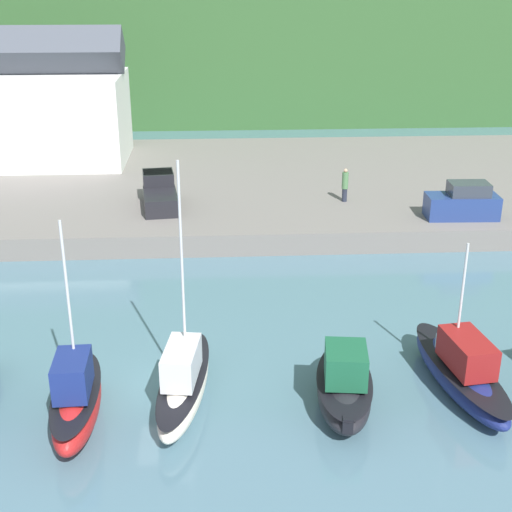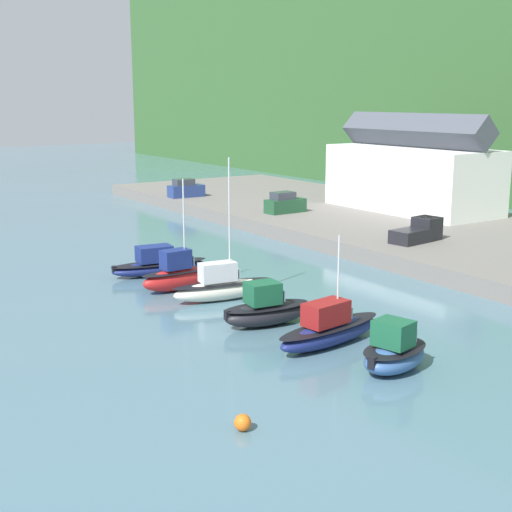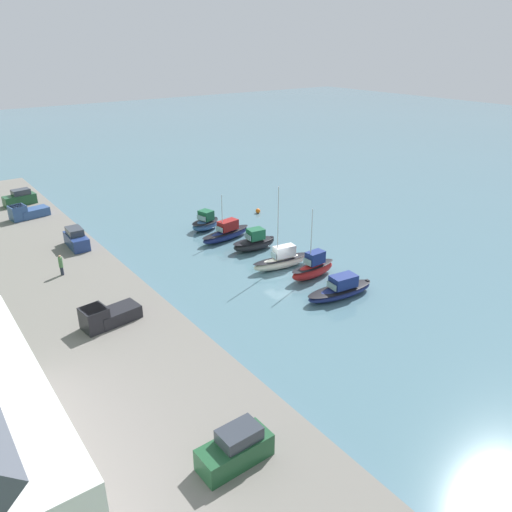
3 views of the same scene
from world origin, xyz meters
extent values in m
plane|color=slate|center=(0.00, 0.00, 0.00)|extent=(320.00, 320.00, 0.00)
cube|color=slate|center=(0.00, 25.77, 0.64)|extent=(104.89, 24.42, 1.29)
ellipsoid|color=navy|center=(-7.76, -1.21, 0.52)|extent=(2.86, 7.36, 1.03)
ellipsoid|color=black|center=(-7.76, -1.21, 0.88)|extent=(2.96, 7.52, 0.12)
cube|color=navy|center=(-7.80, -1.56, 1.61)|extent=(1.81, 2.67, 1.16)
cube|color=#8CA5B2|center=(-7.64, -0.17, 1.44)|extent=(1.37, 0.26, 0.58)
cube|color=black|center=(-8.17, -4.59, 0.72)|extent=(0.39, 0.32, 0.56)
ellipsoid|color=red|center=(-3.04, -1.99, 0.77)|extent=(1.74, 5.56, 1.54)
ellipsoid|color=black|center=(-3.04, -1.99, 1.31)|extent=(1.80, 5.67, 0.12)
cube|color=navy|center=(-3.03, -2.26, 2.19)|extent=(1.23, 1.97, 1.29)
cube|color=#8CA5B2|center=(-3.06, -1.15, 1.99)|extent=(1.05, 0.14, 0.64)
cylinder|color=silver|center=(-3.05, -1.58, 4.54)|extent=(0.10, 0.10, 6.00)
ellipsoid|color=white|center=(0.69, -0.83, 0.65)|extent=(2.42, 6.84, 1.29)
ellipsoid|color=black|center=(0.69, -0.83, 1.10)|extent=(2.50, 6.98, 0.12)
cube|color=silver|center=(0.64, -1.16, 1.90)|extent=(1.44, 2.48, 1.22)
cube|color=#8CA5B2|center=(0.82, 0.15, 1.72)|extent=(1.02, 0.24, 0.61)
cylinder|color=silver|center=(0.76, -0.33, 5.23)|extent=(0.10, 0.10, 7.87)
ellipsoid|color=black|center=(6.56, -1.42, 0.66)|extent=(2.58, 5.42, 1.33)
ellipsoid|color=black|center=(6.56, -1.42, 1.13)|extent=(2.67, 5.54, 0.12)
cube|color=#195638|center=(6.52, -1.68, 1.95)|extent=(1.69, 1.99, 1.23)
cube|color=#8CA5B2|center=(6.65, -0.62, 1.76)|extent=(1.33, 0.26, 0.62)
cube|color=black|center=(6.26, -3.88, 0.93)|extent=(0.39, 0.32, 0.56)
ellipsoid|color=navy|center=(11.18, -0.54, 0.61)|extent=(2.72, 7.26, 1.22)
ellipsoid|color=black|center=(11.18, -0.54, 1.04)|extent=(2.81, 7.41, 0.12)
cube|color=maroon|center=(11.23, -0.89, 1.82)|extent=(1.65, 2.64, 1.20)
cube|color=#8CA5B2|center=(11.04, 0.49, 1.64)|extent=(1.19, 0.26, 0.60)
cylinder|color=silver|center=(11.11, -0.01, 3.53)|extent=(0.10, 0.10, 4.62)
ellipsoid|color=#33568E|center=(15.72, -0.31, 0.66)|extent=(3.13, 4.44, 1.31)
ellipsoid|color=black|center=(15.72, -0.31, 1.11)|extent=(3.23, 4.54, 0.12)
cube|color=#195638|center=(15.76, -0.50, 1.92)|extent=(1.97, 1.76, 1.23)
cube|color=#8CA5B2|center=(15.56, 0.33, 1.74)|extent=(1.49, 0.45, 0.61)
cube|color=black|center=(16.17, -2.16, 0.92)|extent=(0.42, 0.36, 0.56)
cube|color=#1E4C2D|center=(36.83, 17.31, 1.99)|extent=(2.24, 4.37, 1.40)
cube|color=#333842|center=(36.86, 17.00, 3.07)|extent=(1.77, 2.46, 0.76)
cube|color=navy|center=(16.51, 15.89, 1.99)|extent=(4.26, 1.94, 1.40)
cube|color=#333842|center=(16.83, 15.88, 3.07)|extent=(2.36, 1.60, 0.76)
cube|color=#1E4C2D|center=(-19.77, 18.98, 1.99)|extent=(1.89, 4.24, 1.40)
cube|color=#333842|center=(-19.76, 18.67, 3.07)|extent=(1.58, 2.34, 0.76)
cube|color=black|center=(-1.44, 18.32, 1.84)|extent=(2.41, 3.73, 1.10)
cube|color=black|center=(-1.69, 20.33, 2.24)|extent=(2.12, 2.11, 1.90)
cube|color=#2D333D|center=(-1.69, 20.33, 2.94)|extent=(1.98, 1.83, 0.50)
cube|color=#2D4C84|center=(30.37, 17.00, 1.84)|extent=(2.48, 3.76, 1.10)
cube|color=#2D4C84|center=(30.08, 19.00, 2.24)|extent=(2.15, 2.14, 1.90)
cube|color=#2D333D|center=(30.08, 19.00, 2.94)|extent=(2.01, 1.86, 0.50)
cylinder|color=#232838|center=(10.13, 19.46, 1.71)|extent=(0.32, 0.32, 0.85)
cylinder|color=#4C7A4C|center=(10.13, 19.46, 2.66)|extent=(0.40, 0.40, 1.05)
sphere|color=tan|center=(10.13, 19.46, 3.31)|extent=(0.24, 0.24, 0.24)
sphere|color=orange|center=(17.04, -9.77, 0.34)|extent=(0.68, 0.68, 0.68)
camera|label=1|loc=(2.08, -23.63, 15.09)|focal=50.00mm
camera|label=2|loc=(38.79, -23.61, 12.72)|focal=50.00mm
camera|label=3|loc=(-37.19, 30.30, 22.83)|focal=35.00mm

